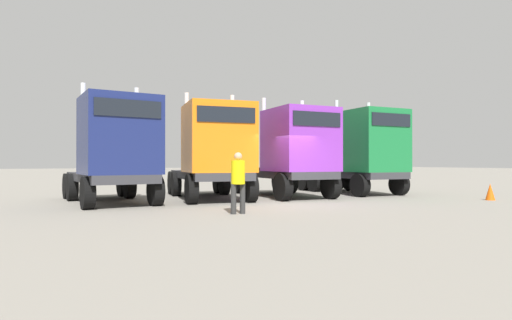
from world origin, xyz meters
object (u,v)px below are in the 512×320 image
semi_truck_purple (294,151)px  semi_truck_green (364,151)px  traffic_cone_near (490,192)px  semi_truck_navy (116,149)px  visitor_in_hivis (238,178)px  semi_truck_orange (214,151)px

semi_truck_purple → semi_truck_green: 3.96m
semi_truck_green → traffic_cone_near: bearing=29.9°
semi_truck_green → semi_truck_purple: bearing=-85.8°
semi_truck_purple → traffic_cone_near: bearing=57.8°
semi_truck_navy → semi_truck_green: 11.07m
semi_truck_green → visitor_in_hivis: bearing=-61.5°
visitor_in_hivis → semi_truck_navy: bearing=-144.8°
semi_truck_purple → semi_truck_navy: bearing=-90.4°
semi_truck_navy → semi_truck_green: size_ratio=0.99×
semi_truck_orange → traffic_cone_near: bearing=71.9°
semi_truck_navy → semi_truck_purple: 7.13m
semi_truck_navy → traffic_cone_near: bearing=66.3°
semi_truck_navy → visitor_in_hivis: 5.23m
semi_truck_navy → semi_truck_purple: (7.11, -0.54, 0.00)m
semi_truck_orange → visitor_in_hivis: semi_truck_orange is taller
traffic_cone_near → semi_truck_purple: bearing=143.8°
visitor_in_hivis → traffic_cone_near: bearing=90.5°
semi_truck_orange → visitor_in_hivis: (-1.04, -4.32, -0.90)m
semi_truck_navy → semi_truck_orange: (3.69, -0.10, -0.01)m
visitor_in_hivis → traffic_cone_near: 10.75m
visitor_in_hivis → traffic_cone_near: (10.70, -0.69, -0.71)m
semi_truck_orange → semi_truck_green: bearing=96.3°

